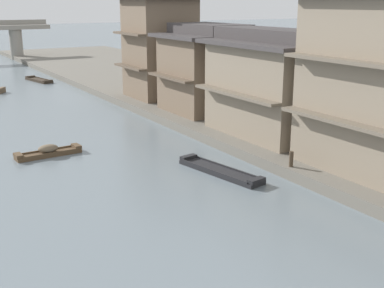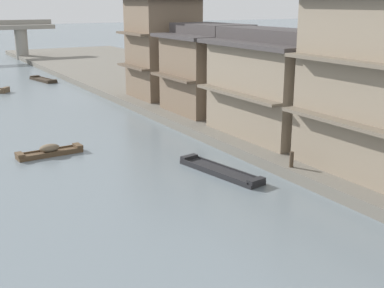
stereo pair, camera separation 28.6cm
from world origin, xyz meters
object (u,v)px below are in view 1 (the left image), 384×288
boat_moored_second (39,80)px  mooring_post_dock_mid (291,159)px  house_waterfront_narrow (208,69)px  house_waterfront_tall (271,84)px  house_waterfront_far (160,44)px  boat_moored_third (220,171)px  boat_moored_far (48,152)px

boat_moored_second → mooring_post_dock_mid: size_ratio=6.12×
mooring_post_dock_mid → house_waterfront_narrow: bearing=74.4°
house_waterfront_tall → house_waterfront_far: bearing=89.7°
boat_moored_third → house_waterfront_narrow: 13.07m
house_waterfront_narrow → mooring_post_dock_mid: 13.94m
house_waterfront_tall → boat_moored_second: bearing=100.1°
boat_moored_third → boat_moored_far: (-6.45, 7.28, 0.10)m
boat_moored_second → house_waterfront_narrow: (6.13, -23.95, 3.44)m
boat_moored_third → mooring_post_dock_mid: (2.57, -2.23, 0.81)m
boat_moored_second → house_waterfront_far: house_waterfront_far is taller
house_waterfront_narrow → house_waterfront_tall: bearing=-93.9°
house_waterfront_far → mooring_post_dock_mid: size_ratio=11.55×
house_waterfront_far → boat_moored_far: bearing=-139.8°
boat_moored_second → house_waterfront_far: bearing=-71.7°
house_waterfront_narrow → house_waterfront_far: (-0.44, 6.70, 1.31)m
boat_moored_third → house_waterfront_tall: size_ratio=0.64×
house_waterfront_tall → house_waterfront_far: house_waterfront_far is taller
boat_moored_far → house_waterfront_tall: (12.18, -3.96, 3.33)m
house_waterfront_far → mooring_post_dock_mid: (-3.23, -19.89, -3.94)m
mooring_post_dock_mid → boat_moored_far: bearing=133.5°
house_waterfront_narrow → house_waterfront_far: bearing=93.8°
house_waterfront_far → boat_moored_third: bearing=-108.2°
boat_moored_second → mooring_post_dock_mid: bearing=-86.2°
house_waterfront_tall → mooring_post_dock_mid: house_waterfront_tall is taller
boat_moored_second → boat_moored_third: boat_moored_third is taller
boat_moored_far → house_waterfront_far: 16.72m
boat_moored_far → house_waterfront_narrow: bearing=16.1°
house_waterfront_tall → boat_moored_third: bearing=-149.9°
house_waterfront_narrow → mooring_post_dock_mid: house_waterfront_narrow is taller
boat_moored_third → boat_moored_far: 9.73m
mooring_post_dock_mid → house_waterfront_far: bearing=80.8°
boat_moored_second → house_waterfront_narrow: bearing=-75.6°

